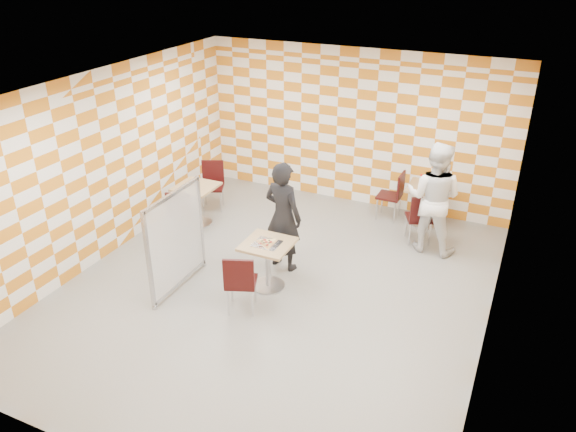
# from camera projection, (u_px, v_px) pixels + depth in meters

# --- Properties ---
(room_shell) EXTENTS (7.00, 7.00, 7.00)m
(room_shell) POSITION_uv_depth(u_px,v_px,m) (292.00, 184.00, 8.23)
(room_shell) COLOR gray
(room_shell) RESTS_ON ground
(main_table) EXTENTS (0.70, 0.70, 0.75)m
(main_table) POSITION_uv_depth(u_px,v_px,m) (268.00, 257.00, 8.28)
(main_table) COLOR tan
(main_table) RESTS_ON ground
(second_table) EXTENTS (0.70, 0.70, 0.75)m
(second_table) POSITION_uv_depth(u_px,v_px,m) (426.00, 199.00, 10.14)
(second_table) COLOR tan
(second_table) RESTS_ON ground
(empty_table) EXTENTS (0.70, 0.70, 0.75)m
(empty_table) POSITION_uv_depth(u_px,v_px,m) (197.00, 198.00, 10.17)
(empty_table) COLOR tan
(empty_table) RESTS_ON ground
(chair_main_front) EXTENTS (0.55, 0.55, 0.92)m
(chair_main_front) POSITION_uv_depth(u_px,v_px,m) (240.00, 280.00, 7.67)
(chair_main_front) COLOR black
(chair_main_front) RESTS_ON ground
(chair_second_front) EXTENTS (0.56, 0.56, 0.92)m
(chair_second_front) POSITION_uv_depth(u_px,v_px,m) (421.00, 215.00, 9.45)
(chair_second_front) COLOR black
(chair_second_front) RESTS_ON ground
(chair_second_side) EXTENTS (0.43, 0.42, 0.92)m
(chair_second_side) POSITION_uv_depth(u_px,v_px,m) (395.00, 192.00, 10.32)
(chair_second_side) COLOR black
(chair_second_side) RESTS_ON ground
(chair_empty_near) EXTENTS (0.55, 0.55, 0.92)m
(chair_empty_near) POSITION_uv_depth(u_px,v_px,m) (181.00, 211.00, 9.61)
(chair_empty_near) COLOR black
(chair_empty_near) RESTS_ON ground
(chair_empty_far) EXTENTS (0.56, 0.56, 0.92)m
(chair_empty_far) POSITION_uv_depth(u_px,v_px,m) (213.00, 181.00, 10.80)
(chair_empty_far) COLOR black
(chair_empty_far) RESTS_ON ground
(partition) EXTENTS (0.08, 1.38, 1.55)m
(partition) POSITION_uv_depth(u_px,v_px,m) (176.00, 240.00, 8.17)
(partition) COLOR white
(partition) RESTS_ON ground
(man_dark) EXTENTS (0.72, 0.54, 1.78)m
(man_dark) POSITION_uv_depth(u_px,v_px,m) (283.00, 216.00, 8.65)
(man_dark) COLOR black
(man_dark) RESTS_ON ground
(man_white) EXTENTS (0.97, 0.78, 1.89)m
(man_white) POSITION_uv_depth(u_px,v_px,m) (434.00, 198.00, 9.14)
(man_white) COLOR white
(man_white) RESTS_ON ground
(pizza_on_foil) EXTENTS (0.40, 0.40, 0.04)m
(pizza_on_foil) POSITION_uv_depth(u_px,v_px,m) (267.00, 243.00, 8.16)
(pizza_on_foil) COLOR silver
(pizza_on_foil) RESTS_ON main_table
(sport_bottle) EXTENTS (0.06, 0.06, 0.20)m
(sport_bottle) POSITION_uv_depth(u_px,v_px,m) (421.00, 180.00, 10.08)
(sport_bottle) COLOR white
(sport_bottle) RESTS_ON second_table
(soda_bottle) EXTENTS (0.07, 0.07, 0.23)m
(soda_bottle) POSITION_uv_depth(u_px,v_px,m) (437.00, 181.00, 10.01)
(soda_bottle) COLOR black
(soda_bottle) RESTS_ON second_table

